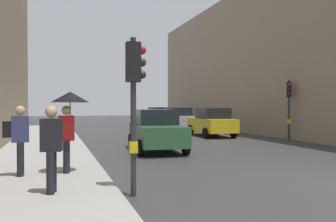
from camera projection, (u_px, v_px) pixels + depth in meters
sidewalk_kerb at (43, 158)px, 12.40m from camera, size 3.40×40.00×0.16m
building_facade_right at (310, 63)px, 26.99m from camera, size 12.00×33.88×10.34m
traffic_light_near_left at (134, 87)px, 7.47m from camera, size 0.43×0.25×3.37m
traffic_light_mid_street at (289, 99)px, 19.46m from camera, size 0.36×0.44×3.33m
car_yellow_taxi at (212, 122)px, 22.05m from camera, size 2.15×4.27×1.76m
car_silver_hatchback at (177, 119)px, 28.10m from camera, size 2.11×4.25×1.76m
car_dark_suv at (159, 117)px, 33.14m from camera, size 2.23×4.30×1.76m
car_green_estate at (156, 130)px, 14.97m from camera, size 2.27×4.33×1.76m
pedestrian_with_umbrella at (69, 109)px, 9.29m from camera, size 1.00×1.00×2.14m
pedestrian_with_grey_backpack at (18, 136)px, 8.86m from camera, size 0.60×0.36×1.77m
pedestrian_in_dark_coat at (51, 145)px, 7.11m from camera, size 0.45×0.36×1.77m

